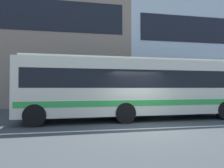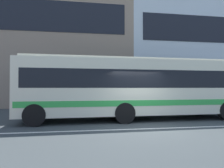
{
  "view_description": "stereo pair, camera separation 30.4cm",
  "coord_description": "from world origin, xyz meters",
  "views": [
    {
      "loc": [
        -3.02,
        -7.97,
        1.71
      ],
      "look_at": [
        -1.11,
        2.43,
        1.92
      ],
      "focal_mm": 31.98,
      "sensor_mm": 36.0,
      "label": 1
    },
    {
      "loc": [
        -2.72,
        -8.02,
        1.71
      ],
      "look_at": [
        -1.11,
        2.43,
        1.92
      ],
      "focal_mm": 31.98,
      "sensor_mm": 36.0,
      "label": 2
    }
  ],
  "objects": [
    {
      "name": "ground_plane",
      "position": [
        0.0,
        0.0,
        0.0
      ],
      "size": [
        160.0,
        160.0,
        0.0
      ],
      "primitive_type": "plane",
      "color": "#383E40"
    },
    {
      "name": "lane_centre_line",
      "position": [
        0.0,
        0.0,
        0.0
      ],
      "size": [
        60.0,
        0.16,
        0.01
      ],
      "primitive_type": "cube",
      "color": "silver",
      "rests_on": "ground_plane"
    },
    {
      "name": "hedge_row_far",
      "position": [
        0.02,
        6.47,
        0.36
      ],
      "size": [
        12.11,
        1.1,
        0.72
      ],
      "primitive_type": "cube",
      "color": "#15471B",
      "rests_on": "ground_plane"
    },
    {
      "name": "apartment_block_left",
      "position": [
        -8.63,
        15.27,
        6.74
      ],
      "size": [
        21.14,
        11.88,
        13.47
      ],
      "color": "gray",
      "rests_on": "ground_plane"
    },
    {
      "name": "apartment_block_right",
      "position": [
        12.7,
        15.27,
        6.33
      ],
      "size": [
        21.52,
        11.88,
        12.65
      ],
      "color": "silver",
      "rests_on": "ground_plane"
    },
    {
      "name": "transit_bus",
      "position": [
        0.04,
        2.55,
        1.79
      ],
      "size": [
        11.78,
        2.92,
        3.25
      ],
      "color": "beige",
      "rests_on": "ground_plane"
    }
  ]
}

